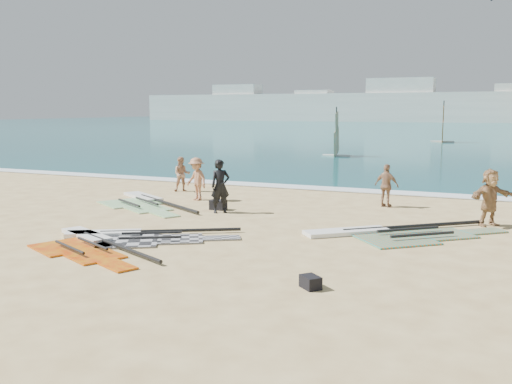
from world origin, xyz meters
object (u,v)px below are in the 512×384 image
at_px(rig_red, 88,244).
at_px(gear_bag_far, 310,282).
at_px(rig_green, 144,202).
at_px(beachgoer_mid, 197,179).
at_px(beachgoer_left, 182,174).
at_px(rig_grey, 137,236).
at_px(rig_orange, 392,233).
at_px(beachgoer_right, 490,197).
at_px(gear_bag_near, 218,205).
at_px(person_wetsuit, 220,186).
at_px(beachgoer_back, 387,186).

xyz_separation_m(rig_red, gear_bag_far, (6.64, -1.09, 0.08)).
height_order(rig_green, beachgoer_mid, beachgoer_mid).
relative_size(rig_red, beachgoer_left, 3.06).
height_order(rig_green, rig_red, rig_green).
distance_m(rig_grey, rig_orange, 7.38).
distance_m(rig_green, rig_red, 7.01).
bearing_deg(rig_red, beachgoer_right, 61.56).
distance_m(rig_green, gear_bag_near, 3.34).
relative_size(person_wetsuit, beachgoer_mid, 1.10).
relative_size(person_wetsuit, beachgoer_back, 1.17).
bearing_deg(beachgoer_back, beachgoer_mid, 26.36).
distance_m(beachgoer_mid, beachgoer_right, 10.96).
distance_m(person_wetsuit, beachgoer_back, 6.27).
xyz_separation_m(rig_grey, beachgoer_right, (9.14, 5.90, 0.86)).
xyz_separation_m(rig_green, beachgoer_back, (8.85, 2.93, 0.76)).
relative_size(rig_red, person_wetsuit, 2.50).
height_order(rig_orange, beachgoer_left, beachgoer_left).
xyz_separation_m(rig_orange, beachgoer_left, (-10.21, 5.22, 0.72)).
relative_size(rig_grey, person_wetsuit, 2.63).
bearing_deg(rig_green, beachgoer_left, 126.22).
xyz_separation_m(gear_bag_far, beachgoer_mid, (-7.77, 9.05, 0.73)).
height_order(rig_red, beachgoer_right, beachgoer_right).
bearing_deg(person_wetsuit, rig_red, -144.51).
relative_size(rig_green, person_wetsuit, 2.76).
bearing_deg(beachgoer_mid, rig_grey, -51.40).
distance_m(rig_grey, beachgoer_left, 9.31).
height_order(rig_red, gear_bag_far, gear_bag_far).
distance_m(rig_green, beachgoer_right, 12.53).
distance_m(gear_bag_near, person_wetsuit, 0.99).
bearing_deg(beachgoer_right, rig_red, 171.62).
xyz_separation_m(gear_bag_near, beachgoer_right, (9.15, 0.84, 0.73)).
xyz_separation_m(rig_green, person_wetsuit, (3.68, -0.62, 0.90)).
bearing_deg(beachgoer_left, beachgoer_mid, -76.34).
distance_m(beachgoer_mid, beachgoer_back, 7.45).
bearing_deg(rig_green, beachgoer_mid, 75.09).
distance_m(gear_bag_far, beachgoer_left, 14.57).
bearing_deg(rig_green, person_wetsuit, 22.03).
distance_m(rig_red, gear_bag_near, 6.41).
bearing_deg(beachgoer_right, beachgoer_back, 104.08).
bearing_deg(beachgoer_right, beachgoer_mid, 131.43).
bearing_deg(gear_bag_far, beachgoer_back, 92.53).
height_order(rig_red, beachgoer_mid, beachgoer_mid).
xyz_separation_m(rig_grey, gear_bag_near, (-0.01, 5.06, 0.13)).
relative_size(rig_green, beachgoer_right, 2.89).
height_order(rig_green, person_wetsuit, person_wetsuit).
distance_m(rig_grey, person_wetsuit, 4.65).
relative_size(rig_grey, rig_green, 0.95).
height_order(rig_grey, gear_bag_near, gear_bag_near).
bearing_deg(gear_bag_near, beachgoer_right, 5.23).
relative_size(rig_grey, rig_orange, 0.89).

